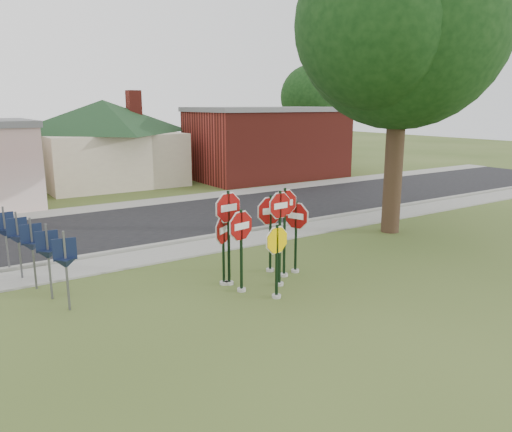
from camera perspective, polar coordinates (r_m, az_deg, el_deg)
ground at (r=13.09m, az=4.35°, el=-9.50°), size 120.00×120.00×0.00m
sidewalk_near at (r=17.50m, az=-6.75°, el=-3.69°), size 60.00×1.60×0.06m
road at (r=21.50m, az=-12.18°, el=-0.84°), size 60.00×7.00×0.04m
sidewalk_far at (r=25.47m, az=-15.74°, el=1.09°), size 60.00×1.60×0.06m
curb at (r=18.36m, az=-8.17°, el=-2.82°), size 60.00×0.20×0.14m
stop_sign_center at (r=13.54m, az=2.75°, el=-1.05°), size 1.01×0.24×2.77m
stop_sign_yellow at (r=12.79m, az=2.40°, el=-4.31°), size 0.99×0.24×2.05m
stop_sign_left at (r=13.16m, az=-1.70°, el=-2.67°), size 1.09×0.24×2.37m
stop_sign_right at (r=14.28m, az=3.29°, el=-0.41°), size 1.05×0.24×2.73m
stop_sign_back_right at (r=14.74m, az=1.66°, el=-0.72°), size 1.16×0.24×2.45m
stop_sign_back_left at (r=13.61m, az=-3.16°, el=-0.82°), size 1.15×0.24×2.78m
stop_sign_far_right at (r=14.74m, az=4.59°, el=-1.27°), size 0.42×1.04×2.29m
stop_sign_far_left at (r=13.74m, az=-3.76°, el=-2.73°), size 0.96×0.65×2.15m
route_sign_row at (r=14.68m, az=-24.20°, el=-3.11°), size 1.43×4.63×2.00m
building_house at (r=32.97m, az=-16.98°, el=9.89°), size 11.60×11.60×6.20m
building_brick at (r=34.24m, az=1.33°, el=8.42°), size 10.20×6.20×4.75m
oak_tree at (r=20.08m, az=16.39°, el=20.54°), size 11.37×10.77×11.74m
bg_tree_right at (r=46.19m, az=6.37°, el=13.39°), size 5.60×5.60×8.40m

